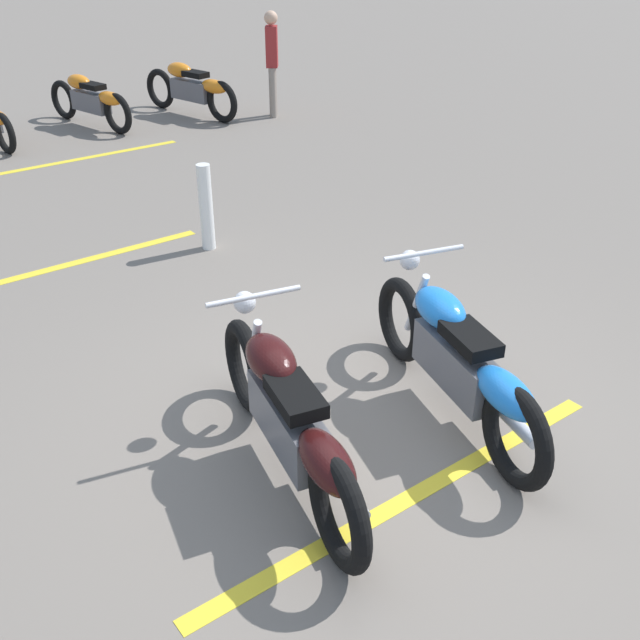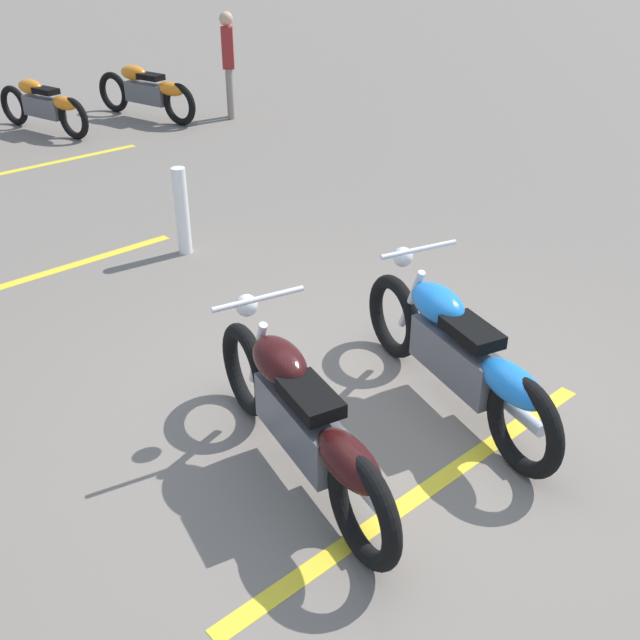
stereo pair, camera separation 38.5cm
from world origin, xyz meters
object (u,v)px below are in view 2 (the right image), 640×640
at_px(motorcycle_bright_foreground, 458,353).
at_px(motorcycle_row_left, 44,105).
at_px(motorcycle_row_far_left, 147,91).
at_px(motorcycle_dark_foreground, 301,419).
at_px(bollard_post, 182,211).
at_px(bystander_near_row, 228,60).

distance_m(motorcycle_bright_foreground, motorcycle_row_left, 9.02).
height_order(motorcycle_bright_foreground, motorcycle_row_far_left, motorcycle_bright_foreground).
distance_m(motorcycle_dark_foreground, motorcycle_row_far_left, 9.34).
xyz_separation_m(motorcycle_row_left, bollard_post, (-5.39, 0.79, 0.02)).
height_order(motorcycle_bright_foreground, motorcycle_row_left, motorcycle_bright_foreground).
relative_size(motorcycle_row_left, bystander_near_row, 1.22).
relative_size(motorcycle_bright_foreground, bystander_near_row, 1.31).
bearing_deg(bystander_near_row, motorcycle_row_far_left, 179.55).
bearing_deg(bollard_post, motorcycle_dark_foreground, 159.83).
relative_size(motorcycle_row_far_left, bystander_near_row, 1.30).
relative_size(motorcycle_bright_foreground, bollard_post, 2.43).
xyz_separation_m(motorcycle_dark_foreground, motorcycle_row_left, (8.86, -2.07, -0.03)).
height_order(motorcycle_bright_foreground, bystander_near_row, bystander_near_row).
distance_m(motorcycle_row_far_left, motorcycle_row_left, 1.67).
xyz_separation_m(motorcycle_bright_foreground, motorcycle_row_far_left, (8.70, -2.42, -0.00)).
height_order(motorcycle_dark_foreground, motorcycle_row_far_left, motorcycle_dark_foreground).
bearing_deg(motorcycle_bright_foreground, bollard_post, 14.66).
height_order(motorcycle_dark_foreground, bystander_near_row, bystander_near_row).
xyz_separation_m(motorcycle_dark_foreground, bystander_near_row, (7.75, -4.80, 0.47)).
height_order(motorcycle_row_far_left, bystander_near_row, bystander_near_row).
distance_m(motorcycle_bright_foreground, motorcycle_row_far_left, 9.03).
bearing_deg(bollard_post, bystander_near_row, -39.43).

